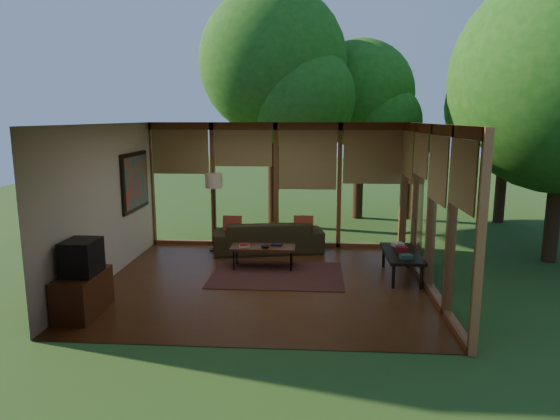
# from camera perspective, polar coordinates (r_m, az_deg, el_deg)

# --- Properties ---
(floor) EXTENTS (5.50, 5.50, 0.00)m
(floor) POSITION_cam_1_polar(r_m,az_deg,el_deg) (8.71, -1.78, -8.23)
(floor) COLOR brown
(floor) RESTS_ON ground
(ceiling) EXTENTS (5.50, 5.50, 0.00)m
(ceiling) POSITION_cam_1_polar(r_m,az_deg,el_deg) (8.25, -1.89, 9.82)
(ceiling) COLOR white
(ceiling) RESTS_ON ground
(wall_left) EXTENTS (0.04, 5.00, 2.70)m
(wall_left) POSITION_cam_1_polar(r_m,az_deg,el_deg) (9.07, -19.39, 0.72)
(wall_left) COLOR silver
(wall_left) RESTS_ON ground
(wall_front) EXTENTS (5.50, 0.04, 2.70)m
(wall_front) POSITION_cam_1_polar(r_m,az_deg,el_deg) (5.95, -4.27, -3.65)
(wall_front) COLOR silver
(wall_front) RESTS_ON ground
(window_wall_back) EXTENTS (5.50, 0.12, 2.70)m
(window_wall_back) POSITION_cam_1_polar(r_m,az_deg,el_deg) (10.84, -0.50, 2.84)
(window_wall_back) COLOR brown
(window_wall_back) RESTS_ON ground
(window_wall_right) EXTENTS (0.12, 5.00, 2.70)m
(window_wall_right) POSITION_cam_1_polar(r_m,az_deg,el_deg) (8.55, 16.83, 0.30)
(window_wall_right) COLOR brown
(window_wall_right) RESTS_ON ground
(exterior_lawn) EXTENTS (40.00, 40.00, 0.00)m
(exterior_lawn) POSITION_cam_1_polar(r_m,az_deg,el_deg) (17.94, 27.45, 0.34)
(exterior_lawn) COLOR #2E541F
(exterior_lawn) RESTS_ON ground
(tree_nw) EXTENTS (3.71, 3.71, 6.01)m
(tree_nw) POSITION_cam_1_polar(r_m,az_deg,el_deg) (13.01, -0.79, 16.46)
(tree_nw) COLOR #3B2215
(tree_nw) RESTS_ON ground
(tree_ne) EXTENTS (2.91, 2.91, 4.89)m
(tree_ne) POSITION_cam_1_polar(r_m,az_deg,el_deg) (14.14, 9.18, 12.92)
(tree_ne) COLOR #3B2215
(tree_ne) RESTS_ON ground
(tree_far) EXTENTS (3.16, 3.16, 4.65)m
(tree_far) POSITION_cam_1_polar(r_m,az_deg,el_deg) (14.58, 24.54, 10.64)
(tree_far) COLOR #3B2215
(tree_far) RESTS_ON ground
(rug) EXTENTS (2.36, 1.67, 0.01)m
(rug) POSITION_cam_1_polar(r_m,az_deg,el_deg) (9.08, -0.35, -7.41)
(rug) COLOR brown
(rug) RESTS_ON floor
(sofa) EXTENTS (2.41, 1.31, 0.67)m
(sofa) POSITION_cam_1_polar(r_m,az_deg,el_deg) (10.55, -1.38, -3.00)
(sofa) COLOR #36301B
(sofa) RESTS_ON floor
(pillow_left) EXTENTS (0.38, 0.20, 0.40)m
(pillow_left) POSITION_cam_1_polar(r_m,az_deg,el_deg) (10.54, -5.48, -1.73)
(pillow_left) COLOR maroon
(pillow_left) RESTS_ON sofa
(pillow_right) EXTENTS (0.40, 0.22, 0.42)m
(pillow_right) POSITION_cam_1_polar(r_m,az_deg,el_deg) (10.40, 2.71, -1.80)
(pillow_right) COLOR maroon
(pillow_right) RESTS_ON sofa
(ct_book_lower) EXTENTS (0.22, 0.17, 0.03)m
(ct_book_lower) POSITION_cam_1_polar(r_m,az_deg,el_deg) (9.36, -4.11, -4.11)
(ct_book_lower) COLOR beige
(ct_book_lower) RESTS_ON coffee_table
(ct_book_upper) EXTENTS (0.19, 0.16, 0.03)m
(ct_book_upper) POSITION_cam_1_polar(r_m,az_deg,el_deg) (9.35, -4.12, -3.94)
(ct_book_upper) COLOR maroon
(ct_book_upper) RESTS_ON coffee_table
(ct_book_side) EXTENTS (0.21, 0.17, 0.03)m
(ct_book_side) POSITION_cam_1_polar(r_m,az_deg,el_deg) (9.42, -0.38, -3.99)
(ct_book_side) COLOR black
(ct_book_side) RESTS_ON coffee_table
(ct_bowl) EXTENTS (0.16, 0.16, 0.07)m
(ct_bowl) POSITION_cam_1_polar(r_m,az_deg,el_deg) (9.26, -1.70, -4.12)
(ct_bowl) COLOR black
(ct_bowl) RESTS_ON coffee_table
(media_cabinet) EXTENTS (0.50, 1.00, 0.60)m
(media_cabinet) POSITION_cam_1_polar(r_m,az_deg,el_deg) (7.82, -21.59, -8.91)
(media_cabinet) COLOR #562D17
(media_cabinet) RESTS_ON floor
(television) EXTENTS (0.45, 0.55, 0.50)m
(television) POSITION_cam_1_polar(r_m,az_deg,el_deg) (7.65, -21.74, -5.03)
(television) COLOR black
(television) RESTS_ON media_cabinet
(console_book_a) EXTENTS (0.23, 0.20, 0.07)m
(console_book_a) POSITION_cam_1_polar(r_m,az_deg,el_deg) (8.71, 14.21, -5.18)
(console_book_a) COLOR #345B49
(console_book_a) RESTS_ON side_console
(console_book_b) EXTENTS (0.22, 0.17, 0.09)m
(console_book_b) POSITION_cam_1_polar(r_m,az_deg,el_deg) (9.14, 13.72, -4.36)
(console_book_b) COLOR maroon
(console_book_b) RESTS_ON side_console
(console_book_c) EXTENTS (0.25, 0.21, 0.06)m
(console_book_c) POSITION_cam_1_polar(r_m,az_deg,el_deg) (9.52, 13.32, -3.84)
(console_book_c) COLOR beige
(console_book_c) RESTS_ON side_console
(floor_lamp) EXTENTS (0.36, 0.36, 1.65)m
(floor_lamp) POSITION_cam_1_polar(r_m,az_deg,el_deg) (10.53, -7.57, 2.83)
(floor_lamp) COLOR black
(floor_lamp) RESTS_ON floor
(coffee_table) EXTENTS (1.20, 0.50, 0.43)m
(coffee_table) POSITION_cam_1_polar(r_m,az_deg,el_deg) (9.38, -1.94, -4.37)
(coffee_table) COLOR #562D17
(coffee_table) RESTS_ON floor
(side_console) EXTENTS (0.60, 1.40, 0.46)m
(side_console) POSITION_cam_1_polar(r_m,az_deg,el_deg) (9.11, 13.75, -5.00)
(side_console) COLOR black
(side_console) RESTS_ON floor
(wall_painting) EXTENTS (0.06, 1.35, 1.15)m
(wall_painting) POSITION_cam_1_polar(r_m,az_deg,el_deg) (10.32, -16.22, 3.15)
(wall_painting) COLOR black
(wall_painting) RESTS_ON wall_left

